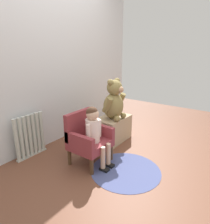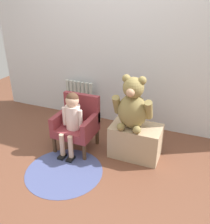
{
  "view_description": "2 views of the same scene",
  "coord_description": "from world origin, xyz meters",
  "px_view_note": "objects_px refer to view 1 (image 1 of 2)",
  "views": [
    {
      "loc": [
        -1.9,
        -1.04,
        1.37
      ],
      "look_at": [
        0.17,
        0.45,
        0.56
      ],
      "focal_mm": 32.0,
      "sensor_mm": 36.0,
      "label": 1
    },
    {
      "loc": [
        1.09,
        -1.84,
        1.73
      ],
      "look_at": [
        0.16,
        0.43,
        0.54
      ],
      "focal_mm": 40.0,
      "sensor_mm": 36.0,
      "label": 2
    }
  ],
  "objects_px": {
    "radiator": "(30,136)",
    "large_teddy_bear": "(114,102)",
    "low_bench": "(113,129)",
    "floor_rug": "(126,170)",
    "child_armchair": "(88,138)",
    "child_figure": "(94,128)"
  },
  "relations": [
    {
      "from": "radiator",
      "to": "child_armchair",
      "type": "bearing_deg",
      "value": -64.21
    },
    {
      "from": "child_armchair",
      "to": "floor_rug",
      "type": "relative_size",
      "value": 0.78
    },
    {
      "from": "low_bench",
      "to": "floor_rug",
      "type": "relative_size",
      "value": 0.69
    },
    {
      "from": "child_figure",
      "to": "child_armchair",
      "type": "bearing_deg",
      "value": 90.0
    },
    {
      "from": "child_armchair",
      "to": "child_figure",
      "type": "height_order",
      "value": "child_figure"
    },
    {
      "from": "large_teddy_bear",
      "to": "child_armchair",
      "type": "bearing_deg",
      "value": -175.97
    },
    {
      "from": "child_figure",
      "to": "large_teddy_bear",
      "type": "height_order",
      "value": "large_teddy_bear"
    },
    {
      "from": "child_figure",
      "to": "low_bench",
      "type": "distance_m",
      "value": 0.78
    },
    {
      "from": "child_armchair",
      "to": "large_teddy_bear",
      "type": "height_order",
      "value": "large_teddy_bear"
    },
    {
      "from": "radiator",
      "to": "large_teddy_bear",
      "type": "xyz_separation_m",
      "value": [
        0.99,
        -0.65,
        0.36
      ]
    },
    {
      "from": "child_figure",
      "to": "large_teddy_bear",
      "type": "xyz_separation_m",
      "value": [
        0.65,
        0.16,
        0.16
      ]
    },
    {
      "from": "child_armchair",
      "to": "child_figure",
      "type": "bearing_deg",
      "value": -90.0
    },
    {
      "from": "child_armchair",
      "to": "floor_rug",
      "type": "distance_m",
      "value": 0.6
    },
    {
      "from": "child_figure",
      "to": "low_bench",
      "type": "height_order",
      "value": "child_figure"
    },
    {
      "from": "radiator",
      "to": "large_teddy_bear",
      "type": "relative_size",
      "value": 0.96
    },
    {
      "from": "floor_rug",
      "to": "large_teddy_bear",
      "type": "bearing_deg",
      "value": 44.07
    },
    {
      "from": "child_figure",
      "to": "low_bench",
      "type": "xyz_separation_m",
      "value": [
        0.7,
        0.2,
        -0.29
      ]
    },
    {
      "from": "floor_rug",
      "to": "child_figure",
      "type": "bearing_deg",
      "value": 103.2
    },
    {
      "from": "radiator",
      "to": "large_teddy_bear",
      "type": "bearing_deg",
      "value": -33.39
    },
    {
      "from": "child_figure",
      "to": "floor_rug",
      "type": "xyz_separation_m",
      "value": [
        0.09,
        -0.39,
        -0.48
      ]
    },
    {
      "from": "large_teddy_bear",
      "to": "floor_rug",
      "type": "height_order",
      "value": "large_teddy_bear"
    },
    {
      "from": "low_bench",
      "to": "floor_rug",
      "type": "bearing_deg",
      "value": -136.1
    }
  ]
}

